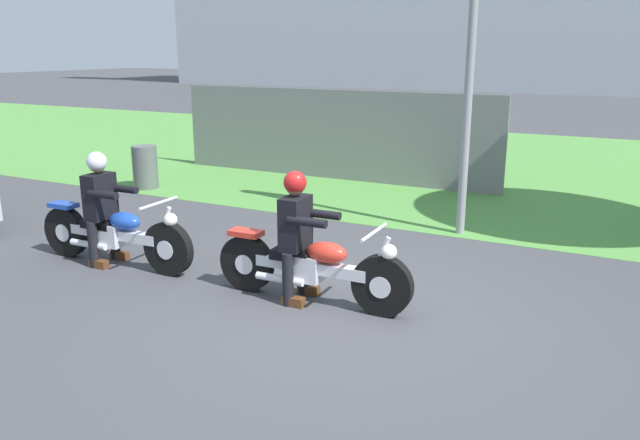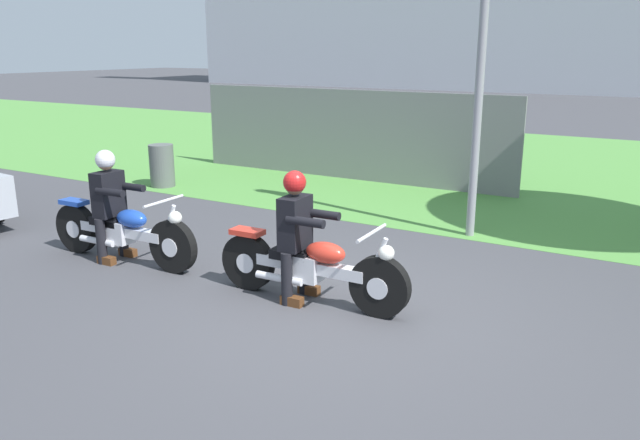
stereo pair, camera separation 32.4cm
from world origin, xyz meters
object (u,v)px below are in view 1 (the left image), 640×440
Objects in this scene: rider_lead at (297,226)px; rider_follow at (101,199)px; motorcycle_lead at (312,267)px; trash_can at (145,167)px; motorcycle_follow at (115,234)px.

rider_follow is at bearing 179.70° from rider_lead.
motorcycle_lead is 1.58× the size of rider_follow.
rider_lead reaches higher than trash_can.
trash_can is (-5.30, 3.48, -0.41)m from rider_lead.
rider_lead reaches higher than motorcycle_lead.
motorcycle_lead is 1.58× the size of rider_lead.
rider_follow is (-2.70, -0.08, 0.01)m from rider_lead.
rider_follow is 1.72× the size of trash_can.
rider_follow is (-0.17, -0.00, 0.43)m from motorcycle_follow.
rider_lead is 0.99× the size of rider_follow.
motorcycle_lead is at bearing -32.42° from trash_can.
rider_lead is at bearing -0.30° from rider_follow.
rider_lead is at bearing -0.27° from motorcycle_follow.
rider_follow reaches higher than rider_lead.
motorcycle_follow is 1.63× the size of rider_follow.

